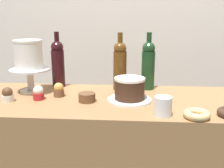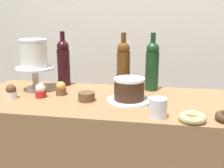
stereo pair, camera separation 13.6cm
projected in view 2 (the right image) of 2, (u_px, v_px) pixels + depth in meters
The scene contains 14 objects.
back_wall at pixel (131, 21), 2.11m from camera, with size 6.00×0.05×2.60m.
cake_stand_pedestal at pixel (35, 75), 1.53m from camera, with size 0.22×0.22×0.13m.
white_layer_cake at pixel (34, 53), 1.50m from camera, with size 0.15×0.15×0.16m.
silver_serving_platter at pixel (129, 100), 1.35m from camera, with size 0.22×0.22×0.01m.
chocolate_round_cake at pixel (129, 89), 1.34m from camera, with size 0.15×0.15×0.11m.
wine_bottle_dark_red at pixel (64, 62), 1.62m from camera, with size 0.08×0.08×0.33m.
wine_bottle_amber at pixel (123, 65), 1.52m from camera, with size 0.08×0.08×0.33m.
wine_bottle_green at pixel (152, 65), 1.52m from camera, with size 0.08×0.08×0.33m.
cupcake_caramel at pixel (61, 89), 1.45m from camera, with size 0.06×0.06×0.07m.
cupcake_chocolate at pixel (11, 92), 1.39m from camera, with size 0.06×0.06×0.07m.
cupcake_vanilla at pixel (41, 91), 1.41m from camera, with size 0.06×0.06×0.07m.
donut_glazed at pixel (192, 118), 1.10m from camera, with size 0.11×0.11×0.03m.
cookie_stack at pixel (86, 97), 1.35m from camera, with size 0.08×0.08×0.04m.
coffee_cup_ceramic at pixel (158, 108), 1.13m from camera, with size 0.08×0.08×0.08m.
Camera 2 is at (0.23, -1.30, 1.35)m, focal length 43.26 mm.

